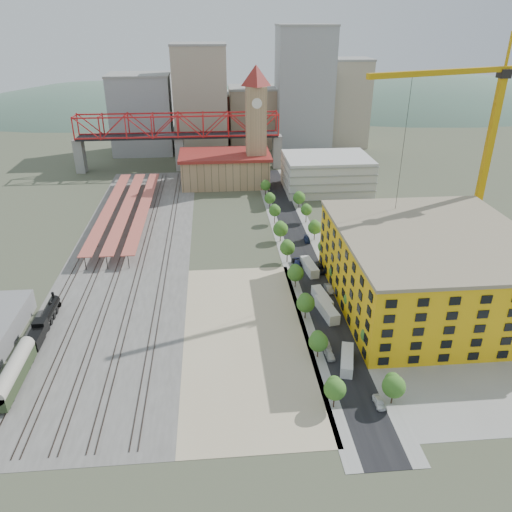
{
  "coord_description": "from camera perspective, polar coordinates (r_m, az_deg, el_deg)",
  "views": [
    {
      "loc": [
        -9.99,
        -124.17,
        65.65
      ],
      "look_at": [
        0.02,
        -10.48,
        10.0
      ],
      "focal_mm": 35.0,
      "sensor_mm": 36.0,
      "label": 1
    }
  ],
  "objects": [
    {
      "name": "dirt_lot",
      "position": [
        113.71,
        -1.1,
        -9.26
      ],
      "size": [
        28.0,
        67.0,
        0.06
      ],
      "primitive_type": "cube",
      "color": "tan",
      "rests_on": "ground"
    },
    {
      "name": "skyline",
      "position": [
        270.47,
        -1.33,
        16.87
      ],
      "size": [
        133.0,
        46.0,
        60.0
      ],
      "color": "#9EA0A3",
      "rests_on": "ground"
    },
    {
      "name": "car_0",
      "position": [
        108.58,
        8.38,
        -11.04
      ],
      "size": [
        2.03,
        4.47,
        1.49
      ],
      "primitive_type": "imported",
      "rotation": [
        0.0,
        0.0,
        0.06
      ],
      "color": "silver",
      "rests_on": "ground"
    },
    {
      "name": "street_trees",
      "position": [
        147.21,
        5.67,
        -0.63
      ],
      "size": [
        15.4,
        124.4,
        8.0
      ],
      "color": "#27691F",
      "rests_on": "ground"
    },
    {
      "name": "truss_bridge",
      "position": [
        234.38,
        -8.88,
        14.18
      ],
      "size": [
        94.0,
        9.6,
        25.6
      ],
      "color": "gray",
      "rests_on": "ground"
    },
    {
      "name": "sidewalk_east",
      "position": [
        157.06,
        7.01,
        1.09
      ],
      "size": [
        3.0,
        170.0,
        0.04
      ],
      "primitive_type": "cube",
      "color": "gray",
      "rests_on": "ground"
    },
    {
      "name": "car_4",
      "position": [
        99.06,
        13.87,
        -15.93
      ],
      "size": [
        1.67,
        4.02,
        1.36
      ],
      "primitive_type": "imported",
      "rotation": [
        0.0,
        0.0,
        0.02
      ],
      "color": "white",
      "rests_on": "ground"
    },
    {
      "name": "site_trailer_a",
      "position": [
        106.72,
        10.35,
        -11.62
      ],
      "size": [
        4.82,
        9.55,
        2.53
      ],
      "primitive_type": "cube",
      "rotation": [
        0.0,
        0.0,
        -0.27
      ],
      "color": "silver",
      "rests_on": "ground"
    },
    {
      "name": "car_1",
      "position": [
        111.2,
        8.0,
        -10.05
      ],
      "size": [
        1.92,
        4.27,
        1.36
      ],
      "primitive_type": "imported",
      "rotation": [
        0.0,
        0.0,
        0.12
      ],
      "color": "gray",
      "rests_on": "ground"
    },
    {
      "name": "platform_canopies",
      "position": [
        182.71,
        -14.56,
        5.42
      ],
      "size": [
        16.0,
        80.0,
        4.12
      ],
      "color": "#B75346",
      "rests_on": "ground"
    },
    {
      "name": "car_3",
      "position": [
        143.88,
        4.71,
        -0.91
      ],
      "size": [
        2.86,
        5.45,
        1.51
      ],
      "primitive_type": "imported",
      "rotation": [
        0.0,
        0.0,
        -0.15
      ],
      "color": "navy",
      "rests_on": "ground"
    },
    {
      "name": "construction_pad",
      "position": [
        134.84,
        19.86,
        -4.84
      ],
      "size": [
        50.0,
        90.0,
        0.06
      ],
      "primitive_type": "cube",
      "color": "gray",
      "rests_on": "ground"
    },
    {
      "name": "street_asphalt",
      "position": [
        156.05,
        5.03,
        1.02
      ],
      "size": [
        12.0,
        170.0,
        0.06
      ],
      "primitive_type": "cube",
      "color": "black",
      "rests_on": "ground"
    },
    {
      "name": "site_trailer_c",
      "position": [
        126.69,
        7.55,
        -4.79
      ],
      "size": [
        3.88,
        9.67,
        2.57
      ],
      "primitive_type": "cube",
      "rotation": [
        0.0,
        0.0,
        0.15
      ],
      "color": "silver",
      "rests_on": "ground"
    },
    {
      "name": "site_trailer_d",
      "position": [
        141.21,
        6.14,
        -1.26
      ],
      "size": [
        3.81,
        9.98,
        2.66
      ],
      "primitive_type": "cube",
      "rotation": [
        0.0,
        0.0,
        0.13
      ],
      "color": "silver",
      "rests_on": "ground"
    },
    {
      "name": "construction_building",
      "position": [
        129.3,
        19.27,
        -1.36
      ],
      "size": [
        44.6,
        50.6,
        18.8
      ],
      "color": "yellow",
      "rests_on": "ground"
    },
    {
      "name": "car_7",
      "position": [
        160.02,
        5.85,
        1.89
      ],
      "size": [
        2.14,
        4.68,
        1.33
      ],
      "primitive_type": "imported",
      "rotation": [
        0.0,
        0.0,
        -0.06
      ],
      "color": "#1A254E",
      "rests_on": "ground"
    },
    {
      "name": "station_hall",
      "position": [
        214.5,
        -3.56,
        9.98
      ],
      "size": [
        38.0,
        24.0,
        13.1
      ],
      "color": "tan",
      "rests_on": "ground"
    },
    {
      "name": "tower_crane",
      "position": [
        150.82,
        24.46,
        13.22
      ],
      "size": [
        55.34,
        20.7,
        61.72
      ],
      "color": "#D09A0D",
      "rests_on": "ground"
    },
    {
      "name": "parking_garage",
      "position": [
        207.99,
        8.06,
        9.36
      ],
      "size": [
        34.0,
        26.0,
        14.0
      ],
      "primitive_type": "cube",
      "color": "silver",
      "rests_on": "ground"
    },
    {
      "name": "site_trailer_b",
      "position": [
        121.9,
        8.11,
        -6.12
      ],
      "size": [
        4.24,
        10.34,
        2.75
      ],
      "primitive_type": "cube",
      "rotation": [
        0.0,
        0.0,
        0.16
      ],
      "color": "silver",
      "rests_on": "ground"
    },
    {
      "name": "ground",
      "position": [
        140.81,
        -0.38,
        -1.8
      ],
      "size": [
        400.0,
        400.0,
        0.0
      ],
      "primitive_type": "plane",
      "color": "#474C38",
      "rests_on": "ground"
    },
    {
      "name": "coach",
      "position": [
        109.76,
        -25.92,
        -11.94
      ],
      "size": [
        2.99,
        17.36,
        5.45
      ],
      "color": "#25361D",
      "rests_on": "ground"
    },
    {
      "name": "ballast_strip",
      "position": [
        158.28,
        -14.02,
        0.68
      ],
      "size": [
        36.0,
        165.0,
        0.06
      ],
      "primitive_type": "cube",
      "color": "#605E59",
      "rests_on": "ground"
    },
    {
      "name": "distant_hills",
      "position": [
        414.39,
        2.96,
        5.45
      ],
      "size": [
        647.0,
        264.0,
        227.0
      ],
      "color": "#4C6B59",
      "rests_on": "ground"
    },
    {
      "name": "sidewalk_west",
      "position": [
        155.23,
        3.03,
        0.94
      ],
      "size": [
        3.0,
        170.0,
        0.04
      ],
      "primitive_type": "cube",
      "color": "gray",
      "rests_on": "ground"
    },
    {
      "name": "clock_tower",
      "position": [
        208.26,
        0.0,
        15.77
      ],
      "size": [
        12.0,
        12.0,
        52.0
      ],
      "color": "tan",
      "rests_on": "ground"
    },
    {
      "name": "locomotive",
      "position": [
        125.57,
        -22.98,
        -6.82
      ],
      "size": [
        2.7,
        20.83,
        5.21
      ],
      "color": "black",
      "rests_on": "ground"
    },
    {
      "name": "car_6",
      "position": [
        141.92,
        7.33,
        -1.43
      ],
      "size": [
        2.99,
        5.82,
        1.57
      ],
      "primitive_type": "imported",
      "rotation": [
        0.0,
        0.0,
        -0.07
      ],
      "color": "black",
      "rests_on": "ground"
    },
    {
      "name": "rail_tracks",
      "position": [
        158.54,
        -14.67,
        0.69
      ],
      "size": [
        26.56,
        160.0,
        0.18
      ],
      "color": "#382B23",
      "rests_on": "ground"
    },
    {
      "name": "car_5",
      "position": [
        132.08,
        8.34,
        -3.73
      ],
      "size": [
        1.96,
        4.75,
        1.53
      ],
      "primitive_type": "imported",
      "rotation": [
        0.0,
        0.0,
        0.07
      ],
      "color": "gray",
      "rests_on": "ground"
    },
    {
      "name": "car_2",
      "position": [
        144.33,
        4.68,
        -0.82
      ],
      "size": [
        2.49,
        5.39,
        1.5
      ],
      "primitive_type": "imported",
      "rotation": [
        0.0,
        0.0,
        0.0
      ],
      "color": "black",
      "rests_on": "ground"
    }
  ]
}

